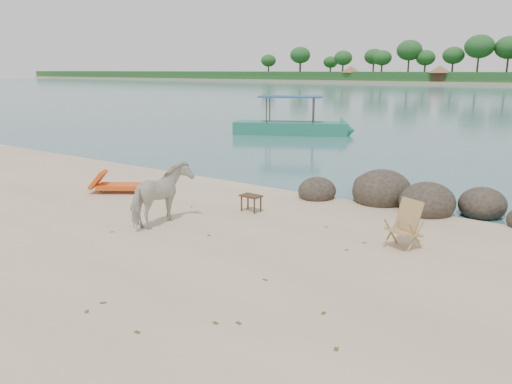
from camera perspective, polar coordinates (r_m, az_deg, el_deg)
boulders at (r=14.41m, az=16.64°, el=-0.59°), size 6.35×2.89×1.23m
cow at (r=12.13m, az=-10.74°, el=-0.49°), size 0.99×1.81×1.46m
side_table at (r=13.15m, az=-0.57°, el=-1.42°), size 0.57×0.39×0.44m
lounge_chair at (r=15.70m, az=-14.93°, el=0.87°), size 1.95×1.62×0.57m
deck_chair at (r=10.88m, az=16.52°, el=-3.80°), size 0.85×0.88×0.98m
boat_near at (r=29.64m, az=3.99°, el=10.16°), size 7.44×4.78×3.62m
dead_leaves at (r=10.00m, az=-7.34°, el=-7.85°), size 8.65×6.70×0.00m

